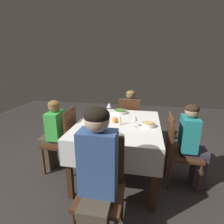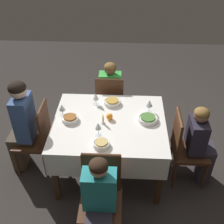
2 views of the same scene
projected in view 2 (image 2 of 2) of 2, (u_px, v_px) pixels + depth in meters
ground_plane at (110, 169)px, 3.59m from camera, size 8.00×8.00×0.00m
dining_table at (109, 128)px, 3.18m from camera, size 1.26×1.08×0.78m
chair_west at (37, 136)px, 3.33m from camera, size 0.40×0.40×0.94m
chair_south at (101, 194)px, 2.67m from camera, size 0.40×0.40×0.94m
chair_east at (185, 146)px, 3.19m from camera, size 0.40×0.40×0.94m
chair_north at (110, 101)px, 3.90m from camera, size 0.40×0.40×0.94m
person_adult_denim at (21, 123)px, 3.22m from camera, size 0.34×0.30×1.25m
person_child_teal at (99, 204)px, 2.49m from camera, size 0.30×0.33×1.08m
person_child_dark at (200, 143)px, 3.15m from camera, size 0.33×0.30×1.05m
person_child_green at (110, 91)px, 3.99m from camera, size 0.30×0.33×1.05m
bowl_west at (70, 119)px, 3.12m from camera, size 0.19×0.19×0.06m
wine_glass_west at (62, 108)px, 3.17m from camera, size 0.07×0.07×0.14m
bowl_south at (101, 144)px, 2.80m from camera, size 0.17×0.17×0.06m
wine_glass_south at (98, 126)px, 2.89m from camera, size 0.07×0.07×0.16m
bowl_east at (148, 119)px, 3.12m from camera, size 0.22×0.22×0.06m
wine_glass_east at (149, 103)px, 3.21m from camera, size 0.08×0.08×0.15m
bowl_north at (112, 102)px, 3.38m from camera, size 0.20×0.20×0.06m
wine_glass_north at (96, 97)px, 3.33m from camera, size 0.07×0.07×0.15m
candle_centerpiece at (103, 120)px, 3.07m from camera, size 0.04×0.04×0.12m
orange_fruit at (109, 117)px, 3.14m from camera, size 0.07×0.07×0.07m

